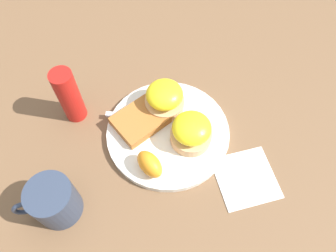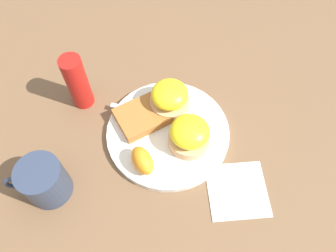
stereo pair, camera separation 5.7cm
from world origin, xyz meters
name	(u,v)px [view 1 (the left image)]	position (x,y,z in m)	size (l,w,h in m)	color
ground_plane	(168,134)	(0.00, 0.00, 0.00)	(1.10, 1.10, 0.00)	brown
plate	(168,133)	(0.00, 0.00, 0.01)	(0.25, 0.25, 0.01)	silver
sandwich_benedict_left	(191,131)	(-0.04, 0.03, 0.04)	(0.08, 0.08, 0.06)	tan
sandwich_benedict_right	(165,98)	(-0.01, -0.06, 0.04)	(0.08, 0.08, 0.06)	tan
hashbrown_patty	(140,120)	(0.05, -0.03, 0.02)	(0.10, 0.08, 0.02)	#A2622B
orange_wedge	(150,164)	(0.06, 0.07, 0.04)	(0.06, 0.04, 0.04)	orange
fork	(162,116)	(0.00, -0.04, 0.02)	(0.20, 0.08, 0.00)	silver
cup	(54,201)	(0.23, 0.10, 0.04)	(0.11, 0.08, 0.09)	#2D384C
napkin	(246,178)	(-0.12, 0.13, 0.00)	(0.11, 0.11, 0.00)	white
condiment_bottle	(69,96)	(0.17, -0.10, 0.07)	(0.04, 0.04, 0.13)	#B21914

